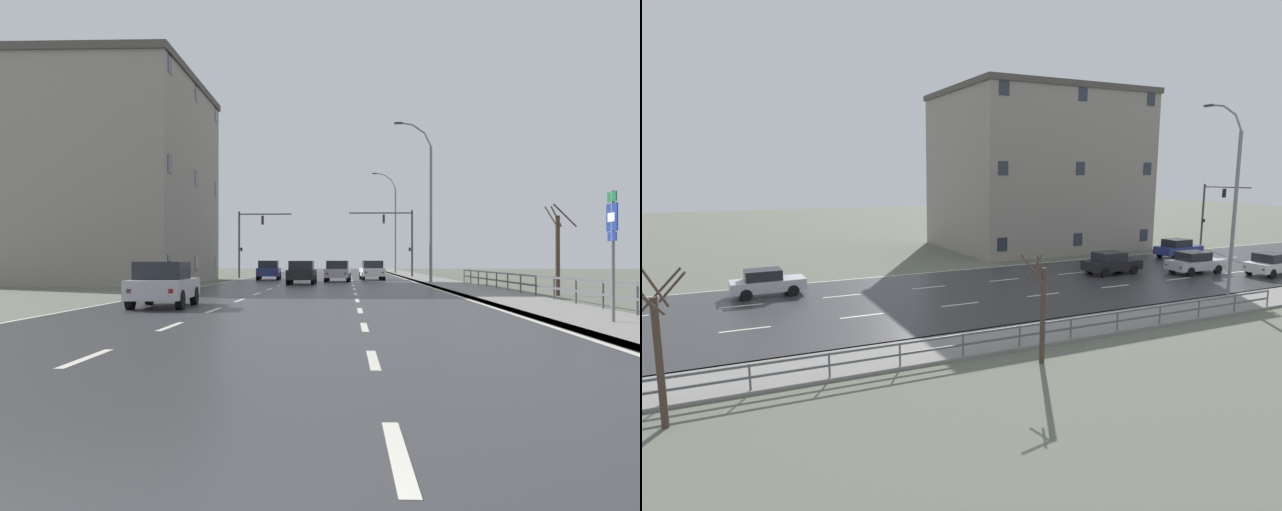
{
  "view_description": "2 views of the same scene",
  "coord_description": "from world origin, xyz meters",
  "views": [
    {
      "loc": [
        1.9,
        -3.76,
        1.63
      ],
      "look_at": [
        -0.77,
        66.4,
        2.08
      ],
      "focal_mm": 38.97,
      "sensor_mm": 36.0,
      "label": 1
    },
    {
      "loc": [
        27.15,
        17.57,
        7.09
      ],
      "look_at": [
        0.0,
        30.2,
        2.3
      ],
      "focal_mm": 29.05,
      "sensor_mm": 36.0,
      "label": 2
    }
  ],
  "objects": [
    {
      "name": "guardrail",
      "position": [
        9.85,
        24.39,
        0.71
      ],
      "size": [
        0.07,
        38.14,
        1.0
      ],
      "color": "#515459",
      "rests_on": "ground"
    },
    {
      "name": "traffic_signal_left",
      "position": [
        -7.04,
        59.24,
        3.98
      ],
      "size": [
        4.87,
        0.36,
        6.06
      ],
      "color": "#38383A",
      "rests_on": "ground"
    },
    {
      "name": "car_distant",
      "position": [
        -4.41,
        52.44,
        0.8
      ],
      "size": [
        1.97,
        4.17,
        1.57
      ],
      "rotation": [
        0.0,
        0.0,
        0.04
      ],
      "color": "navy",
      "rests_on": "ground"
    },
    {
      "name": "car_near_left",
      "position": [
        1.25,
        47.93,
        0.8
      ],
      "size": [
        1.99,
        4.18,
        1.57
      ],
      "rotation": [
        0.0,
        0.0,
        -0.05
      ],
      "color": "#B7B7BC",
      "rests_on": "ground"
    },
    {
      "name": "car_far_right",
      "position": [
        3.97,
        52.3,
        0.8
      ],
      "size": [
        2.02,
        4.2,
        1.57
      ],
      "rotation": [
        0.0,
        0.0,
        0.06
      ],
      "color": "silver",
      "rests_on": "ground"
    },
    {
      "name": "brick_building",
      "position": [
        -15.67,
        45.36,
        7.32
      ],
      "size": [
        13.96,
        17.7,
        14.62
      ],
      "color": "gray",
      "rests_on": "ground"
    },
    {
      "name": "street_lamp_midground",
      "position": [
        7.44,
        43.29,
        5.38
      ],
      "size": [
        2.56,
        0.24,
        11.0
      ],
      "color": "slate",
      "rests_on": "ground"
    },
    {
      "name": "car_mid_centre",
      "position": [
        -1.08,
        42.36,
        0.8
      ],
      "size": [
        1.88,
        4.12,
        1.57
      ],
      "rotation": [
        0.0,
        0.0,
        -0.01
      ],
      "color": "black",
      "rests_on": "ground"
    },
    {
      "name": "bare_tree_near",
      "position": [
        11.29,
        15.74,
        2.32
      ],
      "size": [
        1.62,
        1.74,
        5.11
      ],
      "color": "#423328",
      "rests_on": "ground"
    },
    {
      "name": "bare_tree_mid",
      "position": [
        11.5,
        28.13,
        2.02
      ],
      "size": [
        1.27,
        1.03,
        4.15
      ],
      "color": "#423328",
      "rests_on": "ground"
    },
    {
      "name": "car_near_right",
      "position": [
        -4.34,
        19.69,
        0.8
      ],
      "size": [
        1.97,
        4.17,
        1.57
      ],
      "rotation": [
        0.0,
        0.0,
        0.04
      ],
      "color": "#B7B7BC",
      "rests_on": "ground"
    },
    {
      "name": "ground_plane",
      "position": [
        0.0,
        48.0,
        -0.06
      ],
      "size": [
        160.0,
        160.0,
        0.12
      ],
      "color": "#5B6051"
    }
  ]
}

